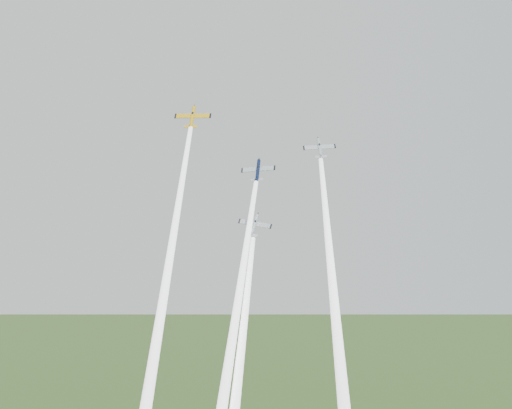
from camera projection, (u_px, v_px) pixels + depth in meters
name	position (u px, v px, depth m)	size (l,w,h in m)	color
plane_yellow	(192.00, 117.00, 138.52)	(8.04, 7.98, 1.26)	gold
smoke_trail_yellow	(166.00, 281.00, 113.26)	(2.13, 2.13, 75.91)	white
plane_navy	(258.00, 170.00, 135.05)	(7.36, 7.30, 1.15)	#0D183C
smoke_trail_navy	(235.00, 321.00, 113.68)	(2.13, 2.13, 64.39)	white
plane_silver_right	(320.00, 148.00, 135.56)	(6.93, 6.88, 1.09)	silver
smoke_trail_silver_right	(332.00, 278.00, 115.80)	(2.13, 2.13, 57.73)	white
plane_silver_low	(254.00, 225.00, 128.66)	(6.83, 6.78, 1.07)	#A8AFB6
smoke_trail_silver_low	(240.00, 359.00, 111.09)	(2.13, 2.13, 51.25)	white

